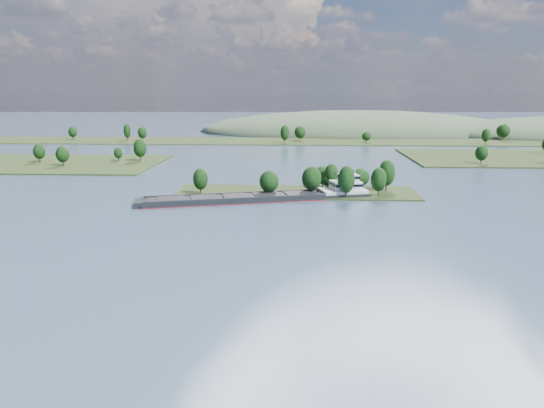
{
  "coord_description": "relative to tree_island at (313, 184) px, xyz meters",
  "views": [
    {
      "loc": [
        0.73,
        -38.17,
        42.64
      ],
      "look_at": [
        -7.65,
        130.0,
        6.0
      ],
      "focal_mm": 35.0,
      "sensor_mm": 36.0,
      "label": 1
    }
  ],
  "objects": [
    {
      "name": "back_shoreline",
      "position": [
        1.96,
        220.79,
        -3.18
      ],
      "size": [
        900.0,
        60.0,
        15.45
      ],
      "color": "#253417",
      "rests_on": "ground"
    },
    {
      "name": "cargo_barge",
      "position": [
        -16.31,
        -13.81,
        -2.34
      ],
      "size": [
        91.41,
        35.03,
        12.42
      ],
      "color": "black",
      "rests_on": "ground"
    },
    {
      "name": "hill_west",
      "position": [
        52.84,
        320.98,
        -3.9
      ],
      "size": [
        320.0,
        160.0,
        44.0
      ],
      "primitive_type": "ellipsoid",
      "color": "#3D4F36",
      "rests_on": "ground"
    },
    {
      "name": "tree_island",
      "position": [
        0.0,
        0.0,
        0.0
      ],
      "size": [
        100.0,
        30.84,
        14.29
      ],
      "color": "#253417",
      "rests_on": "ground"
    },
    {
      "name": "ground",
      "position": [
        -7.16,
        -59.02,
        -3.9
      ],
      "size": [
        1800.0,
        1800.0,
        0.0
      ],
      "primitive_type": "plane",
      "color": "#334658",
      "rests_on": "ground"
    }
  ]
}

